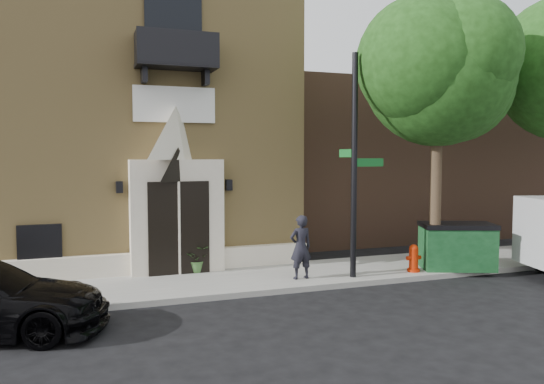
{
  "coord_description": "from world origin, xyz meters",
  "views": [
    {
      "loc": [
        -3.54,
        -12.16,
        3.48
      ],
      "look_at": [
        1.58,
        2.0,
        2.43
      ],
      "focal_mm": 35.0,
      "sensor_mm": 36.0,
      "label": 1
    }
  ],
  "objects_px": {
    "pedestrian_near": "(301,247)",
    "pedestrian_far": "(532,225)",
    "fire_hydrant": "(414,258)",
    "street_sign": "(354,166)",
    "dumpster": "(457,246)"
  },
  "relations": [
    {
      "from": "pedestrian_near",
      "to": "pedestrian_far",
      "type": "height_order",
      "value": "pedestrian_near"
    },
    {
      "from": "fire_hydrant",
      "to": "pedestrian_near",
      "type": "distance_m",
      "value": 3.43
    },
    {
      "from": "fire_hydrant",
      "to": "pedestrian_far",
      "type": "height_order",
      "value": "pedestrian_far"
    },
    {
      "from": "street_sign",
      "to": "pedestrian_near",
      "type": "distance_m",
      "value": 2.64
    },
    {
      "from": "dumpster",
      "to": "pedestrian_near",
      "type": "height_order",
      "value": "pedestrian_near"
    },
    {
      "from": "dumpster",
      "to": "fire_hydrant",
      "type": "bearing_deg",
      "value": -162.79
    },
    {
      "from": "street_sign",
      "to": "dumpster",
      "type": "bearing_deg",
      "value": -0.67
    },
    {
      "from": "street_sign",
      "to": "pedestrian_far",
      "type": "bearing_deg",
      "value": 13.33
    },
    {
      "from": "dumpster",
      "to": "pedestrian_near",
      "type": "distance_m",
      "value": 4.81
    },
    {
      "from": "pedestrian_near",
      "to": "pedestrian_far",
      "type": "xyz_separation_m",
      "value": [
        9.53,
        1.42,
        -0.03
      ]
    },
    {
      "from": "fire_hydrant",
      "to": "pedestrian_far",
      "type": "bearing_deg",
      "value": 15.59
    },
    {
      "from": "pedestrian_far",
      "to": "fire_hydrant",
      "type": "bearing_deg",
      "value": 98.99
    },
    {
      "from": "street_sign",
      "to": "dumpster",
      "type": "xyz_separation_m",
      "value": [
        3.34,
        -0.13,
        -2.36
      ]
    },
    {
      "from": "pedestrian_near",
      "to": "pedestrian_far",
      "type": "distance_m",
      "value": 9.63
    },
    {
      "from": "pedestrian_near",
      "to": "street_sign",
      "type": "bearing_deg",
      "value": 164.76
    }
  ]
}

